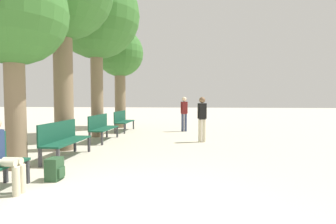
# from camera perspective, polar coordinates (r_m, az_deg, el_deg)

# --- Properties ---
(ground_plane) EXTENTS (80.00, 80.00, 0.00)m
(ground_plane) POSITION_cam_1_polar(r_m,az_deg,el_deg) (3.73, -13.94, -21.25)
(ground_plane) COLOR beige
(bench_row_1) EXTENTS (0.51, 1.81, 0.94)m
(bench_row_1) POSITION_cam_1_polar(r_m,az_deg,el_deg) (7.17, -21.81, -5.16)
(bench_row_1) COLOR #144733
(bench_row_1) RESTS_ON ground_plane
(bench_row_2) EXTENTS (0.51, 1.81, 0.94)m
(bench_row_2) POSITION_cam_1_polar(r_m,az_deg,el_deg) (9.71, -14.23, -2.95)
(bench_row_2) COLOR #144733
(bench_row_2) RESTS_ON ground_plane
(bench_row_3) EXTENTS (0.51, 1.81, 0.94)m
(bench_row_3) POSITION_cam_1_polar(r_m,az_deg,el_deg) (12.36, -9.85, -1.65)
(bench_row_3) COLOR #144733
(bench_row_3) RESTS_ON ground_plane
(tree_row_0) EXTENTS (2.28, 2.28, 4.52)m
(tree_row_0) POSITION_cam_1_polar(r_m,az_deg,el_deg) (6.76, -30.74, 17.83)
(tree_row_0) COLOR #7A664C
(tree_row_0) RESTS_ON ground_plane
(tree_row_2) EXTENTS (3.41, 3.41, 6.51)m
(tree_row_2) POSITION_cam_1_polar(r_m,az_deg,el_deg) (11.26, -15.41, 19.45)
(tree_row_2) COLOR #7A664C
(tree_row_2) RESTS_ON ground_plane
(tree_row_3) EXTENTS (2.44, 2.44, 5.10)m
(tree_row_3) POSITION_cam_1_polar(r_m,az_deg,el_deg) (14.11, -10.45, 11.94)
(tree_row_3) COLOR #7A664C
(tree_row_3) RESTS_ON ground_plane
(person_seated) EXTENTS (0.56, 0.32, 1.24)m
(person_seated) POSITION_cam_1_polar(r_m,az_deg,el_deg) (4.97, -32.49, -7.42)
(person_seated) COLOR beige
(person_seated) RESTS_ON ground_plane
(backpack) EXTENTS (0.27, 0.30, 0.42)m
(backpack) POSITION_cam_1_polar(r_m,az_deg,el_deg) (5.43, -23.44, -11.34)
(backpack) COLOR #284C2D
(backpack) RESTS_ON ground_plane
(pedestrian_near) EXTENTS (0.32, 0.26, 1.60)m
(pedestrian_near) POSITION_cam_1_polar(r_m,az_deg,el_deg) (12.08, 3.54, 0.08)
(pedestrian_near) COLOR #384260
(pedestrian_near) RESTS_ON ground_plane
(pedestrian_mid) EXTENTS (0.32, 0.22, 1.58)m
(pedestrian_mid) POSITION_cam_1_polar(r_m,az_deg,el_deg) (9.19, 7.43, -0.92)
(pedestrian_mid) COLOR beige
(pedestrian_mid) RESTS_ON ground_plane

